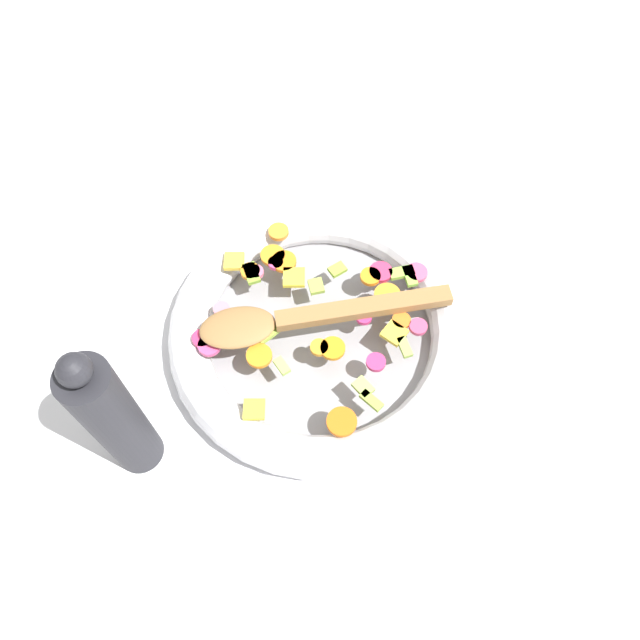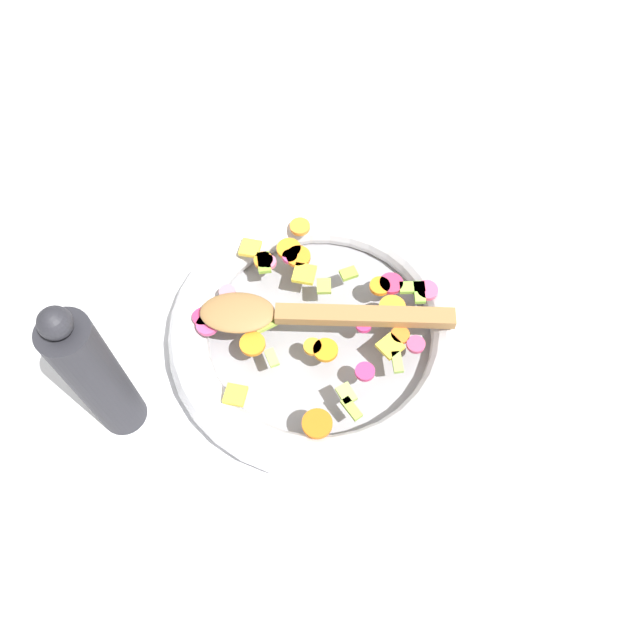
{
  "view_description": "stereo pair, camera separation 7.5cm",
  "coord_description": "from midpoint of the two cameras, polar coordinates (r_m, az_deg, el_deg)",
  "views": [
    {
      "loc": [
        0.32,
        -0.18,
        0.71
      ],
      "look_at": [
        0.0,
        0.0,
        0.05
      ],
      "focal_mm": 35.0,
      "sensor_mm": 36.0,
      "label": 1
    },
    {
      "loc": [
        0.35,
        -0.11,
        0.71
      ],
      "look_at": [
        0.0,
        0.0,
        0.05
      ],
      "focal_mm": 35.0,
      "sensor_mm": 36.0,
      "label": 2
    }
  ],
  "objects": [
    {
      "name": "ground_plane",
      "position": [
        0.79,
        -2.69,
        -2.0
      ],
      "size": [
        4.0,
        4.0,
        0.0
      ],
      "primitive_type": "plane",
      "color": "silver"
    },
    {
      "name": "chopped_vegetables",
      "position": [
        0.75,
        -3.04,
        0.68
      ],
      "size": [
        0.3,
        0.31,
        0.01
      ],
      "color": "orange",
      "rests_on": "skillet"
    },
    {
      "name": "skillet",
      "position": [
        0.78,
        -2.76,
        -1.25
      ],
      "size": [
        0.38,
        0.38,
        0.05
      ],
      "color": "gray",
      "rests_on": "ground_plane"
    },
    {
      "name": "pepper_mill",
      "position": [
        0.68,
        -21.43,
        -8.62
      ],
      "size": [
        0.05,
        0.05,
        0.24
      ],
      "color": "#232328",
      "rests_on": "ground_plane"
    },
    {
      "name": "wooden_spoon",
      "position": [
        0.74,
        -4.82,
        -0.07
      ],
      "size": [
        0.13,
        0.3,
        0.01
      ],
      "color": "olive",
      "rests_on": "chopped_vegetables"
    }
  ]
}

